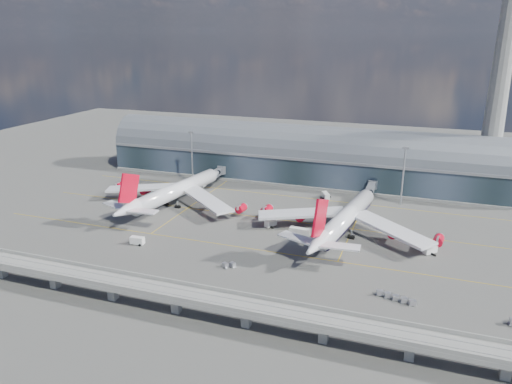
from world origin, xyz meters
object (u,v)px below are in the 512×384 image
(service_truck_2, at_px, (300,232))
(service_truck_5, at_px, (326,196))
(service_truck_0, at_px, (144,208))
(airliner_right, at_px, (345,219))
(cargo_train_0, at_px, (229,265))
(service_truck_1, at_px, (137,241))
(floodlight_mast_left, at_px, (192,156))
(service_truck_3, at_px, (430,250))
(control_tower, at_px, (500,80))
(cargo_train_1, at_px, (396,298))
(airliner_left, at_px, (173,192))
(service_truck_4, at_px, (271,223))
(floodlight_mast_right, at_px, (403,174))

(service_truck_2, relative_size, service_truck_5, 1.29)
(service_truck_0, relative_size, service_truck_2, 0.78)
(airliner_right, xyz_separation_m, cargo_train_0, (-29.75, -39.34, -5.16))
(service_truck_1, relative_size, service_truck_2, 0.63)
(airliner_right, bearing_deg, floodlight_mast_left, 161.32)
(service_truck_0, bearing_deg, service_truck_1, -74.77)
(service_truck_2, xyz_separation_m, cargo_train_0, (-14.61, -32.96, -0.68))
(airliner_right, relative_size, service_truck_0, 11.59)
(service_truck_3, height_order, service_truck_5, service_truck_5)
(service_truck_0, bearing_deg, control_tower, 15.29)
(control_tower, xyz_separation_m, cargo_train_1, (-30.09, -112.00, -50.83))
(service_truck_2, bearing_deg, cargo_train_1, -129.94)
(floodlight_mast_left, xyz_separation_m, service_truck_3, (113.18, -48.32, -12.36))
(airliner_left, bearing_deg, service_truck_4, -1.78)
(service_truck_0, bearing_deg, airliner_right, -10.86)
(service_truck_4, height_order, cargo_train_1, service_truck_4)
(service_truck_2, bearing_deg, airliner_right, -62.97)
(service_truck_1, relative_size, service_truck_3, 0.97)
(floodlight_mast_right, distance_m, service_truck_3, 51.59)
(airliner_left, height_order, cargo_train_0, airliner_left)
(service_truck_2, xyz_separation_m, service_truck_3, (45.52, -0.44, -0.21))
(cargo_train_1, bearing_deg, cargo_train_0, 71.10)
(service_truck_1, bearing_deg, service_truck_4, -53.91)
(cargo_train_0, bearing_deg, service_truck_3, -34.32)
(floodlight_mast_left, height_order, cargo_train_1, floodlight_mast_left)
(floodlight_mast_right, bearing_deg, airliner_left, -159.70)
(airliner_left, xyz_separation_m, service_truck_3, (105.28, -14.26, -4.98))
(control_tower, height_order, floodlight_mast_left, control_tower)
(service_truck_2, height_order, cargo_train_1, service_truck_2)
(cargo_train_0, relative_size, cargo_train_1, 0.40)
(service_truck_5, distance_m, cargo_train_1, 89.18)
(airliner_left, distance_m, service_truck_1, 42.03)
(floodlight_mast_left, bearing_deg, cargo_train_0, -56.72)
(service_truck_1, relative_size, service_truck_4, 0.93)
(service_truck_2, bearing_deg, service_truck_3, -86.38)
(cargo_train_0, distance_m, cargo_train_1, 51.95)
(control_tower, xyz_separation_m, cargo_train_0, (-81.95, -108.84, -50.84))
(service_truck_2, distance_m, service_truck_5, 44.90)
(service_truck_5, bearing_deg, service_truck_3, -72.45)
(cargo_train_0, bearing_deg, floodlight_mast_left, 60.54)
(service_truck_2, height_order, cargo_train_0, service_truck_2)
(service_truck_0, bearing_deg, airliner_left, 37.16)
(control_tower, distance_m, service_truck_0, 161.76)
(airliner_left, xyz_separation_m, cargo_train_1, (97.01, -49.94, -5.45))
(service_truck_3, relative_size, cargo_train_0, 1.11)
(service_truck_4, xyz_separation_m, cargo_train_1, (50.16, -40.85, -0.63))
(airliner_left, height_order, service_truck_2, airliner_left)
(service_truck_0, relative_size, cargo_train_0, 1.34)
(floodlight_mast_right, bearing_deg, control_tower, 38.66)
(cargo_train_1, bearing_deg, airliner_right, 12.06)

